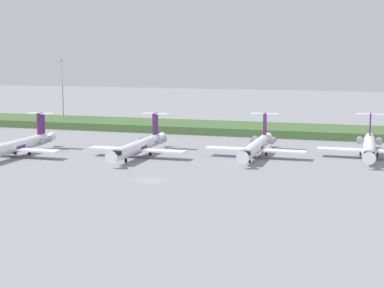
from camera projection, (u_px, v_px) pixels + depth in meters
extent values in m
plane|color=gray|center=(197.00, 154.00, 137.65)|extent=(500.00, 500.00, 0.00)
cube|color=#426033|center=(235.00, 128.00, 176.31)|extent=(320.00, 20.00, 2.25)
cylinder|color=white|center=(16.00, 146.00, 134.52)|extent=(2.70, 24.00, 2.70)
cone|color=white|center=(48.00, 138.00, 147.76)|extent=(2.30, 4.00, 2.29)
cylinder|color=#591E66|center=(16.00, 147.00, 134.54)|extent=(2.76, 3.60, 2.76)
cube|color=white|center=(36.00, 150.00, 131.97)|extent=(11.00, 3.20, 0.36)
cube|color=#591E66|center=(41.00, 123.00, 144.32)|extent=(0.36, 3.20, 5.20)
cube|color=white|center=(41.00, 113.00, 144.24)|extent=(6.80, 1.80, 0.24)
cylinder|color=gray|center=(29.00, 139.00, 143.83)|extent=(1.50, 3.40, 1.50)
cylinder|color=gray|center=(46.00, 140.00, 142.55)|extent=(1.50, 3.40, 1.50)
cylinder|color=black|center=(15.00, 152.00, 137.63)|extent=(0.35, 0.90, 0.90)
cylinder|color=black|center=(29.00, 153.00, 136.55)|extent=(0.35, 0.90, 0.90)
cylinder|color=white|center=(139.00, 146.00, 133.94)|extent=(2.70, 24.00, 2.70)
cone|color=white|center=(114.00, 156.00, 121.16)|extent=(2.70, 3.00, 2.70)
cone|color=white|center=(160.00, 138.00, 147.18)|extent=(2.29, 4.00, 2.29)
cube|color=black|center=(118.00, 152.00, 122.89)|extent=(2.03, 1.80, 0.90)
cylinder|color=#591E66|center=(139.00, 147.00, 133.96)|extent=(2.76, 3.60, 2.76)
cube|color=white|center=(113.00, 148.00, 134.77)|extent=(11.00, 3.20, 0.36)
cube|color=white|center=(162.00, 151.00, 131.39)|extent=(11.00, 3.20, 0.36)
cube|color=#591E66|center=(155.00, 124.00, 143.74)|extent=(0.36, 3.20, 5.20)
cube|color=white|center=(156.00, 114.00, 143.66)|extent=(6.80, 1.80, 0.24)
cylinder|color=gray|center=(144.00, 139.00, 143.25)|extent=(1.50, 3.40, 1.50)
cylinder|color=gray|center=(162.00, 140.00, 141.96)|extent=(1.50, 3.40, 1.50)
cylinder|color=gray|center=(126.00, 158.00, 127.12)|extent=(0.20, 0.20, 0.65)
cylinder|color=black|center=(126.00, 161.00, 127.20)|extent=(0.30, 0.90, 0.90)
cylinder|color=black|center=(135.00, 153.00, 137.05)|extent=(0.35, 0.90, 0.90)
cylinder|color=black|center=(150.00, 154.00, 135.97)|extent=(0.35, 0.90, 0.90)
cylinder|color=white|center=(256.00, 147.00, 133.62)|extent=(2.70, 24.00, 2.70)
cone|color=white|center=(244.00, 156.00, 120.85)|extent=(2.70, 3.00, 2.70)
cone|color=white|center=(267.00, 138.00, 146.87)|extent=(2.30, 4.00, 2.29)
cube|color=black|center=(246.00, 153.00, 122.57)|extent=(2.02, 1.80, 0.90)
cylinder|color=#591E66|center=(256.00, 147.00, 133.64)|extent=(2.76, 3.60, 2.76)
cube|color=white|center=(230.00, 149.00, 134.46)|extent=(11.00, 3.20, 0.36)
cube|color=white|center=(282.00, 151.00, 131.08)|extent=(11.00, 3.20, 0.36)
cube|color=#591E66|center=(265.00, 124.00, 143.43)|extent=(0.36, 3.20, 5.20)
cube|color=white|center=(265.00, 114.00, 143.35)|extent=(6.80, 1.80, 0.24)
cylinder|color=gray|center=(254.00, 140.00, 142.94)|extent=(1.50, 3.40, 1.50)
cylinder|color=gray|center=(273.00, 140.00, 141.65)|extent=(1.50, 3.40, 1.50)
cylinder|color=gray|center=(250.00, 158.00, 126.80)|extent=(0.20, 0.20, 0.65)
cylinder|color=black|center=(250.00, 161.00, 126.89)|extent=(0.30, 0.90, 0.90)
cylinder|color=black|center=(250.00, 153.00, 136.74)|extent=(0.35, 0.90, 0.90)
cylinder|color=black|center=(266.00, 154.00, 135.65)|extent=(0.35, 0.90, 0.90)
cylinder|color=white|center=(369.00, 147.00, 132.64)|extent=(2.70, 24.00, 2.70)
cone|color=white|center=(369.00, 157.00, 119.87)|extent=(2.70, 3.00, 2.70)
cone|color=white|center=(370.00, 139.00, 145.88)|extent=(2.30, 4.00, 2.29)
cube|color=black|center=(369.00, 153.00, 121.59)|extent=(2.03, 1.80, 0.90)
cylinder|color=#591E66|center=(369.00, 148.00, 132.66)|extent=(2.76, 3.60, 2.76)
cube|color=white|center=(342.00, 149.00, 133.47)|extent=(11.00, 3.20, 0.36)
cube|color=#591E66|center=(370.00, 124.00, 142.44)|extent=(0.36, 3.20, 5.20)
cube|color=white|center=(371.00, 114.00, 142.36)|extent=(6.80, 1.80, 0.24)
cylinder|color=gray|center=(360.00, 140.00, 141.95)|extent=(1.50, 3.40, 1.50)
cylinder|color=gray|center=(379.00, 141.00, 140.67)|extent=(1.50, 3.40, 1.50)
cylinder|color=gray|center=(369.00, 159.00, 125.82)|extent=(0.20, 0.20, 0.65)
cylinder|color=black|center=(369.00, 162.00, 125.90)|extent=(0.30, 0.90, 0.90)
cylinder|color=black|center=(360.00, 154.00, 135.76)|extent=(0.35, 0.90, 0.90)
cylinder|color=black|center=(378.00, 155.00, 134.67)|extent=(0.35, 0.90, 0.90)
cylinder|color=#B2B2B7|center=(63.00, 105.00, 191.39)|extent=(0.50, 0.50, 13.53)
cylinder|color=#B2B2B7|center=(62.00, 73.00, 189.81)|extent=(0.28, 0.28, 7.28)
cube|color=#B2B2B7|center=(62.00, 83.00, 190.30)|extent=(4.40, 0.20, 0.20)
sphere|color=red|center=(61.00, 61.00, 189.22)|extent=(0.50, 0.50, 0.50)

